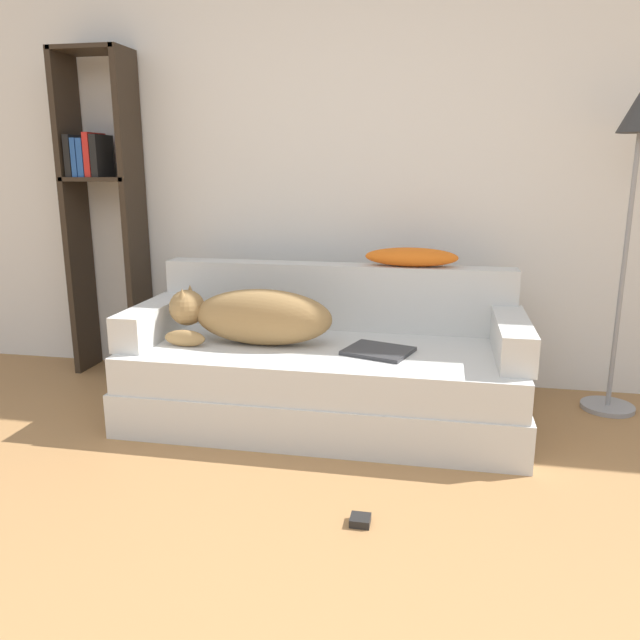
% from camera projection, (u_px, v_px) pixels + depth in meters
% --- Properties ---
extents(wall_back, '(7.70, 0.06, 2.70)m').
position_uv_depth(wall_back, '(340.00, 146.00, 3.51)').
color(wall_back, silver).
rests_on(wall_back, ground_plane).
extents(couch, '(1.91, 0.85, 0.39)m').
position_uv_depth(couch, '(324.00, 383.00, 3.09)').
color(couch, silver).
rests_on(couch, ground_plane).
extents(couch_backrest, '(1.87, 0.15, 0.35)m').
position_uv_depth(couch_backrest, '(336.00, 296.00, 3.34)').
color(couch_backrest, silver).
rests_on(couch_backrest, couch).
extents(couch_arm_left, '(0.15, 0.66, 0.17)m').
position_uv_depth(couch_arm_left, '(155.00, 320.00, 3.18)').
color(couch_arm_left, silver).
rests_on(couch_arm_left, couch).
extents(couch_arm_right, '(0.15, 0.66, 0.17)m').
position_uv_depth(couch_arm_right, '(512.00, 338.00, 2.86)').
color(couch_arm_right, silver).
rests_on(couch_arm_right, couch).
extents(dog, '(0.82, 0.25, 0.28)m').
position_uv_depth(dog, '(252.00, 316.00, 3.03)').
color(dog, olive).
rests_on(dog, couch).
extents(laptop, '(0.35, 0.32, 0.02)m').
position_uv_depth(laptop, '(378.00, 351.00, 2.92)').
color(laptop, '#2D2D30').
rests_on(laptop, couch).
extents(throw_pillow, '(0.48, 0.15, 0.10)m').
position_uv_depth(throw_pillow, '(411.00, 257.00, 3.22)').
color(throw_pillow, orange).
rests_on(throw_pillow, couch_backrest).
extents(bookshelf, '(0.42, 0.26, 1.88)m').
position_uv_depth(bookshelf, '(101.00, 197.00, 3.66)').
color(bookshelf, '#2D2319').
rests_on(bookshelf, ground_plane).
extents(floor_lamp, '(0.27, 0.27, 1.61)m').
position_uv_depth(floor_lamp, '(636.00, 163.00, 2.97)').
color(floor_lamp, gray).
rests_on(floor_lamp, ground_plane).
extents(power_adapter, '(0.07, 0.07, 0.03)m').
position_uv_depth(power_adapter, '(360.00, 520.00, 2.22)').
color(power_adapter, black).
rests_on(power_adapter, ground_plane).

